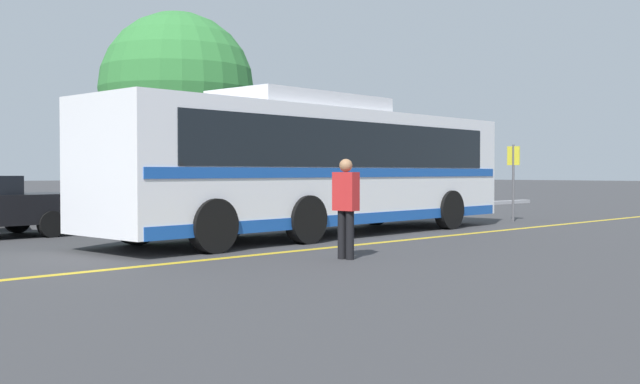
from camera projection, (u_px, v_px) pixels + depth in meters
The scene contains 7 objects.
ground_plane at pixel (303, 234), 17.72m from camera, with size 220.00×220.00×0.00m, color #38383A.
lane_strip_0 at pixel (392, 241), 15.88m from camera, with size 0.20×31.64×0.01m, color gold.
curb_strip at pixel (172, 220), 21.91m from camera, with size 39.64×0.36×0.15m, color #99999E.
transit_bus at pixel (320, 165), 17.40m from camera, with size 12.07×3.23×3.22m.
pedestrian_0 at pixel (346, 202), 12.62m from camera, with size 0.28×0.45×1.70m.
bus_stop_sign at pixel (513, 173), 22.18m from camera, with size 0.07×0.40×2.29m.
tree_2 at pixel (177, 90), 24.62m from camera, with size 5.06×5.06×6.73m.
Camera 1 is at (-12.04, -12.96, 1.48)m, focal length 42.00 mm.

